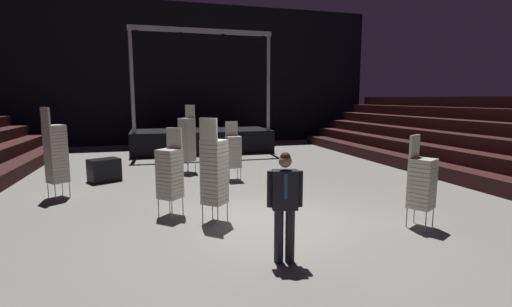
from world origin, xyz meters
name	(u,v)px	position (x,y,z in m)	size (l,w,h in m)	color
ground_plane	(270,224)	(0.00, 0.00, -0.05)	(22.00, 30.00, 0.10)	slate
arena_end_wall	(191,75)	(0.00, 15.00, 4.00)	(22.00, 0.30, 8.00)	black
stage_riser	(201,139)	(0.00, 11.33, 0.62)	(6.67, 3.48, 5.69)	black
man_with_tie	(285,201)	(-0.40, -1.93, 1.02)	(0.57, 0.31, 1.79)	black
chair_stack_front_left	(422,182)	(2.84, -1.12, 0.94)	(0.60, 0.60, 1.88)	#B2B5BA
chair_stack_front_right	(214,171)	(-1.14, 0.33, 1.11)	(0.62, 0.62, 2.22)	#B2B5BA
chair_stack_mid_left	(170,172)	(-2.01, 1.04, 0.98)	(0.62, 0.62, 1.96)	#B2B5BA
chair_stack_mid_right	(187,139)	(-1.16, 6.00, 1.19)	(0.62, 0.62, 2.39)	#B2B5BA
chair_stack_mid_centre	(233,151)	(0.14, 4.33, 0.94)	(0.46, 0.46, 1.88)	#B2B5BA
chair_stack_rear_left	(56,153)	(-4.81, 3.47, 1.19)	(0.62, 0.62, 2.39)	#B2B5BA
equipment_road_case	(104,170)	(-3.86, 5.23, 0.36)	(0.90, 0.60, 0.72)	black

